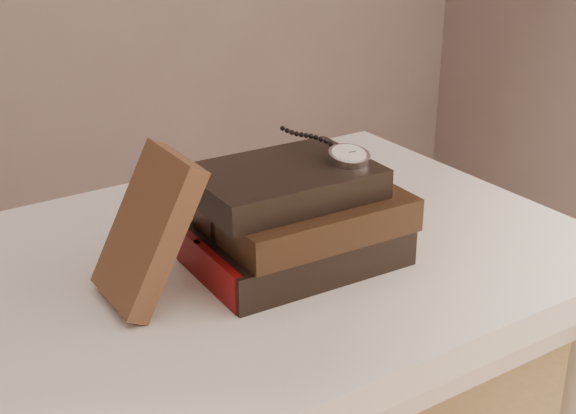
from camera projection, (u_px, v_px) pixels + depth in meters
table at (198, 333)px, 1.02m from camera, size 1.00×0.60×0.75m
book_stack at (296, 219)px, 0.98m from camera, size 0.25×0.18×0.12m
journal at (148, 229)px, 0.89m from camera, size 0.11×0.11×0.17m
pocket_watch at (345, 154)px, 0.97m from camera, size 0.05×0.15×0.02m
eyeglasses at (200, 201)px, 1.00m from camera, size 0.11×0.12×0.05m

